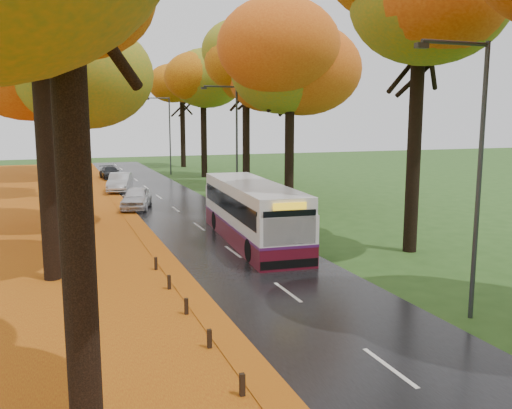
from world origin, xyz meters
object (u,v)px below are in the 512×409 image
streetlamp_near (473,160)px  car_silver (120,182)px  car_white (136,198)px  streetlamp_mid (233,136)px  bus (252,211)px  streetlamp_far (167,129)px  car_dark (110,173)px

streetlamp_near → car_silver: bearing=101.1°
streetlamp_near → car_white: size_ratio=1.90×
streetlamp_mid → car_white: bearing=169.3°
bus → streetlamp_mid: bearing=81.0°
streetlamp_far → car_white: streetlamp_far is taller
streetlamp_mid → bus: 11.12m
streetlamp_near → car_silver: 33.02m
streetlamp_near → car_white: (-6.27, 23.19, -3.96)m
streetlamp_near → streetlamp_mid: size_ratio=1.00×
car_white → car_silver: bearing=106.2°
streetlamp_near → car_silver: (-6.30, 32.17, -3.93)m
streetlamp_far → car_dark: 7.63m
bus → car_silver: bearing=104.9°
streetlamp_near → car_silver: streetlamp_near is taller
bus → car_dark: bearing=101.2°
streetlamp_near → streetlamp_far: bearing=90.0°
streetlamp_mid → car_silver: 12.59m
streetlamp_near → streetlamp_mid: same height
car_dark → bus: bearing=-87.8°
streetlamp_mid → bus: bearing=-103.3°
bus → car_dark: 30.57m
streetlamp_mid → car_white: size_ratio=1.90×
streetlamp_mid → streetlamp_far: (0.00, 22.00, 0.00)m
streetlamp_far → bus: 32.61m
streetlamp_mid → car_silver: streetlamp_mid is taller
car_white → car_dark: 18.79m
car_silver → car_dark: 9.80m
car_silver → car_dark: size_ratio=1.11×
streetlamp_near → streetlamp_mid: 22.00m
streetlamp_mid → car_silver: bearing=121.8°
bus → car_white: size_ratio=2.57×
car_silver → streetlamp_far: bearing=75.9°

